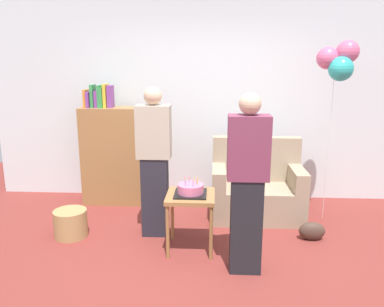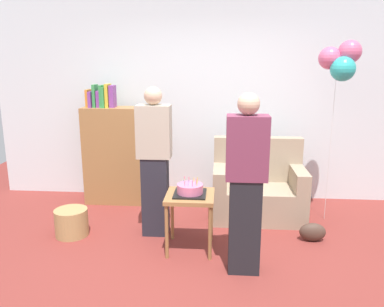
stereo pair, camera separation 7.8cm
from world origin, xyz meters
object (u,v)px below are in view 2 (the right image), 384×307
Objects in this scene: birthday_cake at (190,190)px; person_blowing_candles at (155,162)px; person_holding_cake at (246,184)px; wicker_basket at (72,222)px; bookshelf at (115,153)px; handbag at (313,232)px; balloon_bunch at (341,60)px; couch at (258,190)px; side_table at (190,203)px.

person_blowing_candles is at bearing 140.66° from birthday_cake.
person_holding_cake is 2.07m from wicker_basket.
bookshelf is 5.73× the size of handbag.
balloon_bunch is at bearing 12.74° from wicker_basket.
wicker_basket is at bearing -157.99° from person_blowing_candles.
wicker_basket is (-0.21, -1.10, -0.53)m from bookshelf.
balloon_bunch is (0.85, -0.06, 1.55)m from couch.
couch is 1.22m from side_table.
handbag is 0.13× the size of balloon_bunch.
side_table reaches higher than handbag.
wicker_basket is at bearing 170.86° from side_table.
person_holding_cake reaches higher than bookshelf.
side_table is 0.28× the size of balloon_bunch.
couch is 0.52× the size of balloon_bunch.
balloon_bunch is (2.95, 0.67, 1.74)m from wicker_basket.
birthday_cake reaches higher than side_table.
person_holding_cake is (-0.24, -1.32, 0.49)m from couch.
side_table is at bearing -8.07° from person_holding_cake.
couch is at bearing -72.36° from person_holding_cake.
handbag is 1.92m from balloon_bunch.
birthday_cake is (1.13, -1.31, -0.04)m from bookshelf.
side_table reaches higher than wicker_basket.
balloon_bunch is at bearing 29.56° from person_blowing_candles.
handbag is (2.42, -1.03, -0.58)m from bookshelf.
person_holding_cake is at bearing -22.99° from person_blowing_candles.
bookshelf is at bearing 130.71° from side_table.
birthday_cake is at bearing -129.02° from couch.
balloon_bunch is (1.61, 0.88, 1.26)m from birthday_cake.
person_blowing_candles is 1.00× the size of person_holding_cake.
balloon_bunch is at bearing 62.27° from handbag.
side_table is 0.36× the size of person_holding_cake.
person_blowing_candles is at bearing 140.66° from side_table.
handbag is (0.53, -0.66, -0.24)m from couch.
person_holding_cake reaches higher than wicker_basket.
person_blowing_candles reaches higher than handbag.
couch is 0.67× the size of person_blowing_candles.
side_table is at bearing -24.85° from person_blowing_candles.
side_table is (1.13, -1.31, -0.18)m from bookshelf.
person_blowing_candles reaches higher than wicker_basket.
person_blowing_candles is 4.53× the size of wicker_basket.
wicker_basket is at bearing -178.57° from handbag.
person_holding_cake reaches higher than side_table.
bookshelf is at bearing -17.78° from person_holding_cake.
balloon_bunch is at bearing 28.66° from side_table.
person_holding_cake reaches higher than birthday_cake.
bookshelf is 2.37m from person_holding_cake.
bookshelf is 2.72× the size of side_table.
person_holding_cake is 5.82× the size of handbag.
wicker_basket is (-0.92, -0.12, -0.68)m from person_blowing_candles.
bookshelf is 1.73m from birthday_cake.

